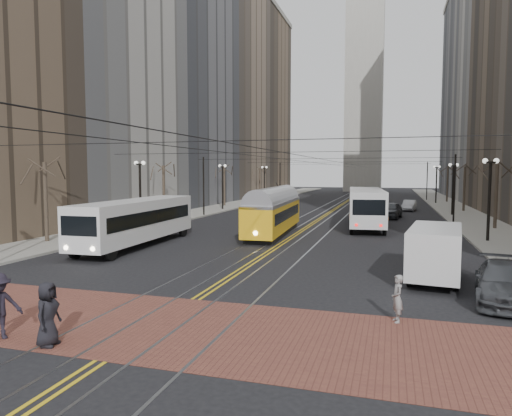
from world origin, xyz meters
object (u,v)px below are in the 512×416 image
Objects in this scene: cargo_van at (435,254)px; clock_tower at (365,47)px; sedan_silver at (409,205)px; pedestrian_a at (48,314)px; streetcar at (274,216)px; rear_bus at (366,208)px; sedan_grey at (391,210)px; transit_bus at (137,223)px; sedan_parked at (505,283)px; pedestrian_b at (397,298)px.

clock_tower is at bearing 102.76° from cargo_van.
pedestrian_a reaches higher than sedan_silver.
clock_tower is 103.43m from cargo_van.
streetcar is 0.95× the size of rear_bus.
sedan_grey is at bearing 71.57° from rear_bus.
transit_bus is 21.79m from sedan_parked.
sedan_parked is (4.32, -31.48, -0.12)m from sedan_grey.
rear_bus is 2.57× the size of sedan_grey.
streetcar is 28.38m from sedan_silver.
streetcar is at bearing 137.53° from cargo_van.
streetcar is at bearing -104.40° from sedan_silver.
rear_bus is at bearing 109.21° from cargo_van.
clock_tower is 68.53m from sedan_silver.
transit_bus is (-9.01, -92.32, -34.42)m from clock_tower.
rear_bus is 2.34× the size of cargo_van.
pedestrian_b is (-1.69, -6.50, -0.43)m from cargo_van.
sedan_parked is (2.06, -41.85, 0.07)m from sedan_silver.
cargo_van reaches higher than pedestrian_b.
pedestrian_b is at bearing -83.80° from sedan_silver.
rear_bus is at bearing 114.54° from sedan_parked.
rear_bus is 19.71m from sedan_silver.
pedestrian_b is (0.36, -35.13, -0.06)m from sedan_grey.
transit_bus is at bearing 15.70° from pedestrian_a.
clock_tower reaches higher than sedan_grey.
clock_tower is at bearing 107.76° from sedan_silver.
cargo_van is at bearing -16.51° from transit_bus.
clock_tower is 11.92× the size of cargo_van.
cargo_van is 6.73m from pedestrian_b.
pedestrian_b is at bearing -69.85° from pedestrian_a.
sedan_parked is 5.39m from pedestrian_b.
streetcar is 9.65m from rear_bus.
streetcar is 6.70× the size of pedestrian_a.
streetcar is 2.23× the size of cargo_van.
rear_bus reaches higher than sedan_parked.
streetcar is at bearing -110.67° from sedan_grey.
clock_tower is 106.49m from sedan_parked.
rear_bus is (14.01, 15.13, 0.15)m from transit_bus.
clock_tower reaches higher than rear_bus.
rear_bus is 20.24m from cargo_van.
sedan_grey is at bearing 165.55° from pedestrian_b.
streetcar is (-1.72, -84.11, -34.51)m from clock_tower.
cargo_van is (9.15, -97.00, -34.74)m from clock_tower.
pedestrian_b is (-1.90, -45.50, 0.12)m from sedan_silver.
pedestrian_b is at bearing -67.79° from streetcar.
streetcar is 20.51m from sedan_parked.
streetcar reaches higher than sedan_grey.
sedan_silver is at bearing 101.53° from sedan_parked.
sedan_silver is (0.21, 39.00, -0.55)m from cargo_van.
transit_bus reaches higher than sedan_silver.
sedan_silver is 51.78m from pedestrian_a.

